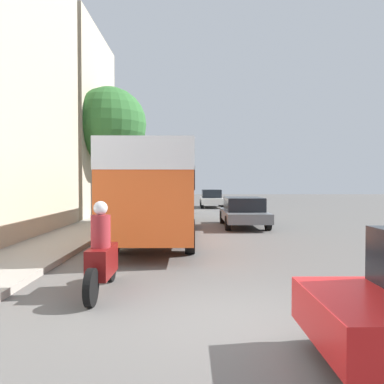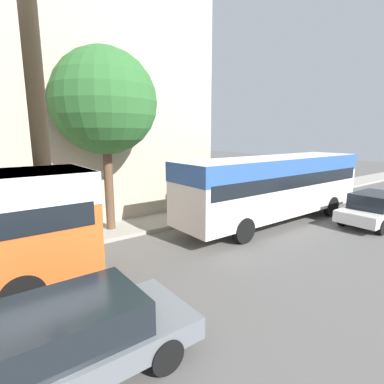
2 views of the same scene
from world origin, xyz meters
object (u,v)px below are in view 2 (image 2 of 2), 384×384
pedestrian_near_curb (40,222)px  pedestrian_walking_away (181,196)px  car_crossing (375,208)px  car_far_curb (69,339)px  bus_following (275,180)px

pedestrian_near_curb → pedestrian_walking_away: pedestrian_near_curb is taller
car_crossing → car_far_curb: size_ratio=0.92×
pedestrian_near_curb → car_crossing: bearing=65.6°
bus_following → car_crossing: (3.08, 3.28, -1.22)m
bus_following → pedestrian_near_curb: bearing=-105.9°
car_far_curb → pedestrian_walking_away: size_ratio=2.43×
car_crossing → pedestrian_walking_away: 8.92m
bus_following → car_far_curb: bus_following is taller
pedestrian_walking_away → car_far_curb: bearing=-45.8°
car_crossing → pedestrian_walking_away: (-6.33, -6.28, 0.30)m
car_crossing → pedestrian_near_curb: 13.99m
car_far_curb → pedestrian_walking_away: (-7.06, 7.27, 0.34)m
pedestrian_near_curb → pedestrian_walking_away: bearing=94.9°
car_crossing → pedestrian_near_curb: size_ratio=2.24×
car_crossing → pedestrian_walking_away: size_ratio=2.25×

